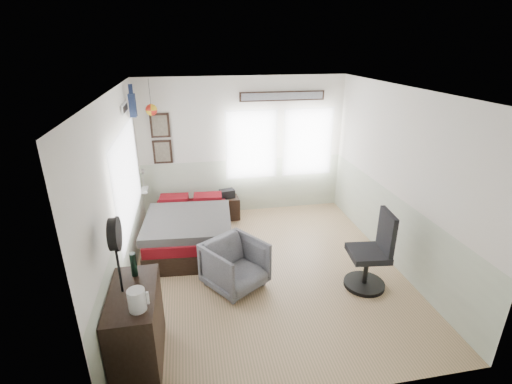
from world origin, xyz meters
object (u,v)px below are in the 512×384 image
task_chair (372,257)px  armchair (235,265)px  bed (190,229)px  nightstand (227,208)px  dresser (137,327)px

task_chair → armchair: bearing=175.7°
armchair → bed: bearing=80.9°
armchair → nightstand: bearing=52.1°
dresser → task_chair: (3.10, 0.79, 0.02)m
dresser → task_chair: 3.20m
bed → nightstand: 1.19m
dresser → armchair: (1.21, 1.14, -0.10)m
bed → dresser: (-0.60, -2.45, 0.15)m
dresser → task_chair: task_chair is taller
bed → nightstand: bearing=55.1°
bed → armchair: 1.44m
bed → task_chair: bearing=-29.2°
armchair → dresser: bearing=-170.9°
bed → task_chair: size_ratio=1.72×
armchair → task_chair: (1.89, -0.35, 0.12)m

